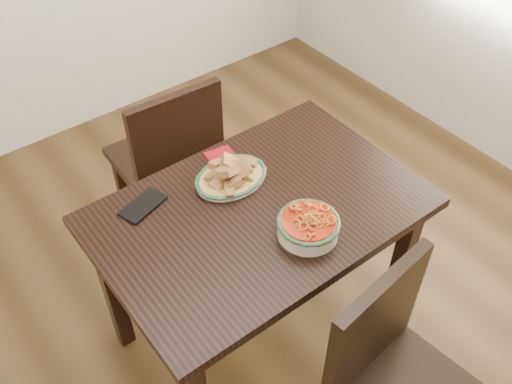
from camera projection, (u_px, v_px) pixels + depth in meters
floor at (252, 313)px, 2.55m from camera, size 3.50×3.50×0.00m
dining_table at (259, 228)px, 2.05m from camera, size 1.13×0.75×0.75m
chair_far at (170, 157)px, 2.56m from camera, size 0.44×0.44×0.89m
chair_near at (394, 375)px, 1.80m from camera, size 0.47×0.47×0.89m
fish_plate at (231, 171)px, 2.05m from camera, size 0.27×0.22×0.11m
noodle_bowl at (308, 225)px, 1.86m from camera, size 0.21×0.21×0.08m
smartphone at (143, 206)px, 1.98m from camera, size 0.18×0.13×0.01m
napkin at (220, 156)px, 2.17m from camera, size 0.12×0.10×0.01m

